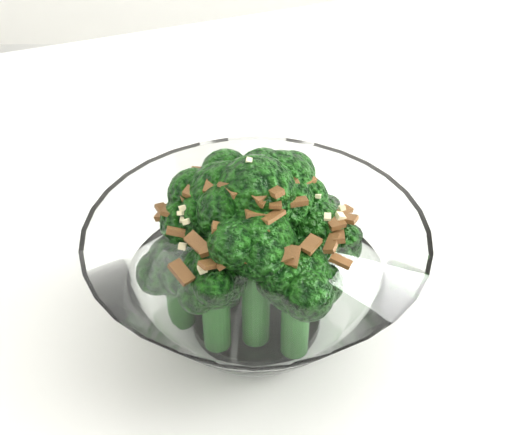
{
  "coord_description": "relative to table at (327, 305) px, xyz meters",
  "views": [
    {
      "loc": [
        -0.16,
        -0.56,
        1.13
      ],
      "look_at": [
        -0.17,
        -0.2,
        0.84
      ],
      "focal_mm": 55.0,
      "sensor_mm": 36.0,
      "label": 1
    }
  ],
  "objects": [
    {
      "name": "table",
      "position": [
        0.0,
        0.0,
        0.0
      ],
      "size": [
        1.41,
        1.17,
        0.75
      ],
      "color": "white",
      "rests_on": "ground"
    },
    {
      "name": "broccoli_dish",
      "position": [
        -0.06,
        -0.09,
        0.12
      ],
      "size": [
        0.21,
        0.21,
        0.13
      ],
      "color": "white",
      "rests_on": "table"
    }
  ]
}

